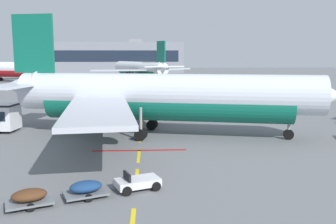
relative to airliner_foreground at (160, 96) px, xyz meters
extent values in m
plane|color=slate|center=(19.99, 11.94, -3.95)|extent=(400.00, 400.00, 0.00)
cube|color=yellow|center=(-2.01, -13.24, -3.95)|extent=(0.24, 4.00, 0.01)
cube|color=yellow|center=(-2.01, -7.72, -3.95)|extent=(0.24, 4.00, 0.01)
cube|color=yellow|center=(-2.01, -1.20, -3.95)|extent=(0.24, 4.00, 0.01)
cube|color=yellow|center=(-2.01, 5.97, -3.95)|extent=(0.24, 4.00, 0.01)
cube|color=yellow|center=(-2.01, 13.00, -3.95)|extent=(0.24, 4.00, 0.01)
cube|color=yellow|center=(-2.01, 19.90, -3.95)|extent=(0.24, 4.00, 0.01)
cube|color=yellow|center=(-2.01, 26.69, -3.95)|extent=(0.24, 4.00, 0.01)
cube|color=yellow|center=(-2.01, 32.95, -3.95)|extent=(0.24, 4.00, 0.01)
cube|color=yellow|center=(-2.01, 38.91, -3.95)|extent=(0.24, 4.00, 0.01)
cube|color=yellow|center=(-2.01, 46.40, -3.95)|extent=(0.24, 4.00, 0.01)
cube|color=yellow|center=(-2.01, 53.24, -3.95)|extent=(0.24, 4.00, 0.01)
cube|color=yellow|center=(-2.01, 59.87, -3.95)|extent=(0.24, 4.00, 0.01)
cube|color=#B21414|center=(-2.01, -6.06, -3.95)|extent=(8.00, 0.40, 0.01)
cylinder|color=silver|center=(0.57, -0.13, 0.35)|extent=(30.21, 10.25, 3.80)
cylinder|color=#0F604C|center=(0.57, -0.13, -0.69)|extent=(24.67, 8.74, 3.50)
cone|color=silver|center=(15.26, -3.40, 0.35)|extent=(4.23, 4.40, 3.72)
cone|color=silver|center=(-14.80, 3.30, 0.83)|extent=(4.80, 4.07, 3.23)
cube|color=#192333|center=(14.24, -3.17, 1.02)|extent=(2.18, 3.13, 0.60)
cube|color=#0F604C|center=(-13.09, 2.92, 5.25)|extent=(4.37, 1.31, 6.00)
cube|color=silver|center=(-13.08, 6.19, 1.11)|extent=(4.51, 6.94, 0.24)
cube|color=silver|center=(-14.47, -0.06, 1.11)|extent=(4.51, 6.94, 0.24)
cube|color=#B7BCC6|center=(-1.46, 9.03, -0.12)|extent=(13.05, 16.97, 0.36)
cube|color=#B7BCC6|center=(-5.16, -7.56, -0.12)|extent=(6.76, 17.45, 0.36)
cylinder|color=#4C4F54|center=(-2.26, 6.14, -1.57)|extent=(3.58, 2.75, 2.10)
cylinder|color=black|center=(-0.70, 5.79, -1.57)|extent=(0.51, 1.77, 1.79)
cylinder|color=#4C4F54|center=(-4.65, -4.60, -1.57)|extent=(3.58, 2.75, 2.10)
cylinder|color=black|center=(-3.09, -4.95, -1.57)|extent=(0.51, 1.77, 1.79)
cylinder|color=gray|center=(12.19, -2.71, -2.12)|extent=(0.28, 0.28, 2.67)
cylinder|color=black|center=(12.19, -2.71, -3.45)|extent=(1.03, 0.49, 0.99)
cylinder|color=gray|center=(-0.82, 2.85, -2.09)|extent=(0.28, 0.28, 2.61)
cylinder|color=black|center=(-0.74, 3.19, -3.40)|extent=(1.15, 0.58, 1.10)
cylinder|color=black|center=(-0.89, 2.50, -3.40)|extent=(1.15, 0.58, 1.10)
cylinder|color=gray|center=(-1.95, -2.23, -2.09)|extent=(0.28, 0.28, 2.61)
cylinder|color=black|center=(-1.87, -1.89, -3.40)|extent=(1.15, 0.58, 1.10)
cylinder|color=black|center=(-2.02, -2.57, -3.40)|extent=(1.15, 0.58, 1.10)
cylinder|color=maroon|center=(-47.43, 80.94, -0.74)|extent=(24.05, 10.68, 3.45)
cone|color=white|center=(-33.31, 76.40, 0.29)|extent=(4.41, 4.55, 3.67)
cube|color=#192333|center=(-34.29, 76.71, 0.95)|extent=(2.36, 3.16, 0.59)
cube|color=#B7BCC6|center=(-48.60, 90.12, -0.18)|extent=(13.89, 16.22, 0.35)
cylinder|color=#4C4F54|center=(-49.64, 87.35, -1.61)|extent=(3.64, 2.94, 2.07)
cylinder|color=black|center=(-48.14, 86.86, -1.61)|extent=(0.65, 1.71, 1.76)
cylinder|color=gray|center=(-36.26, 77.35, -2.15)|extent=(0.28, 0.28, 2.63)
cylinder|color=black|center=(-36.26, 77.35, -3.46)|extent=(1.01, 0.56, 0.98)
cylinder|color=gray|center=(-48.52, 83.98, -2.12)|extent=(0.28, 0.28, 2.57)
cylinder|color=black|center=(-48.42, 84.31, -3.41)|extent=(1.14, 0.66, 1.08)
cylinder|color=black|center=(-48.63, 83.65, -3.41)|extent=(1.14, 0.66, 1.08)
cylinder|color=white|center=(-4.04, 79.45, 0.30)|extent=(17.21, 28.03, 3.75)
cylinder|color=#0F604C|center=(-4.04, 79.45, -0.74)|extent=(14.36, 23.00, 3.45)
cone|color=white|center=(-10.98, 92.59, 0.30)|extent=(4.87, 4.77, 3.68)
cone|color=white|center=(3.23, 65.70, 0.77)|extent=(4.76, 5.16, 3.19)
cube|color=#192333|center=(-10.50, 91.68, 0.95)|extent=(3.23, 2.71, 0.59)
cube|color=#0F604C|center=(2.42, 67.23, 5.14)|extent=(2.34, 4.01, 5.92)
cube|color=white|center=(-0.05, 65.14, 1.05)|extent=(7.06, 5.75, 0.24)
cube|color=white|center=(5.54, 68.09, 1.05)|extent=(7.06, 5.75, 0.24)
cube|color=#B7BCC6|center=(-9.63, 72.06, -0.17)|extent=(17.31, 7.19, 0.36)
cube|color=#B7BCC6|center=(5.22, 79.90, -0.17)|extent=(14.89, 15.53, 0.36)
cylinder|color=#4C4F54|center=(-6.94, 73.31, -1.60)|extent=(3.31, 3.76, 2.07)
cylinder|color=black|center=(-7.68, 74.71, -1.60)|extent=(1.61, 0.93, 1.76)
cylinder|color=#4C4F54|center=(2.67, 78.39, -1.60)|extent=(3.31, 3.76, 2.07)
cylinder|color=black|center=(1.93, 79.79, -1.60)|extent=(1.61, 0.93, 1.76)
cylinder|color=gray|center=(-9.53, 89.84, -2.15)|extent=(0.28, 0.28, 2.63)
cylinder|color=black|center=(-9.53, 89.84, -3.46)|extent=(0.70, 0.99, 0.98)
cylinder|color=gray|center=(-5.39, 76.51, -2.12)|extent=(0.28, 0.28, 2.58)
cylinder|color=black|center=(-5.69, 76.35, -3.41)|extent=(0.81, 1.12, 1.09)
cylinder|color=black|center=(-5.08, 76.67, -3.41)|extent=(0.81, 1.12, 1.09)
cylinder|color=gray|center=(-0.85, 78.91, -2.12)|extent=(0.28, 0.28, 2.58)
cylinder|color=black|center=(-1.15, 78.74, -3.41)|extent=(0.81, 1.12, 1.09)
cylinder|color=black|center=(-0.54, 79.07, -3.41)|extent=(0.81, 1.12, 1.09)
cylinder|color=black|center=(-16.87, 3.85, -3.45)|extent=(1.03, 0.43, 1.00)
cube|color=silver|center=(-1.89, -15.28, -3.49)|extent=(2.93, 2.27, 0.44)
cube|color=black|center=(-2.49, -15.53, -3.09)|extent=(0.53, 1.08, 0.56)
cylinder|color=black|center=(-1.31, -14.29, -3.67)|extent=(0.59, 0.38, 0.56)
cylinder|color=black|center=(-0.78, -15.59, -3.67)|extent=(0.59, 0.38, 0.56)
cylinder|color=black|center=(-2.99, -14.97, -3.67)|extent=(0.59, 0.38, 0.56)
cylinder|color=black|center=(-2.47, -16.27, -3.67)|extent=(0.59, 0.38, 0.56)
cube|color=slate|center=(-4.76, -16.44, -3.67)|extent=(2.79, 2.29, 0.12)
ellipsoid|color=navy|center=(-4.76, -16.44, -3.29)|extent=(2.14, 1.80, 0.64)
cylinder|color=black|center=(-5.02, -15.82, -3.73)|extent=(0.46, 0.29, 0.44)
cylinder|color=black|center=(-4.51, -17.07, -3.73)|extent=(0.46, 0.29, 0.44)
cube|color=slate|center=(-7.54, -17.56, -3.67)|extent=(2.79, 2.29, 0.12)
ellipsoid|color=#4C2D19|center=(-7.54, -17.56, -3.29)|extent=(2.14, 1.80, 0.64)
cylinder|color=black|center=(-7.80, -16.94, -3.73)|extent=(0.46, 0.29, 0.44)
cylinder|color=black|center=(-7.29, -18.19, -3.73)|extent=(0.46, 0.29, 0.44)
cube|color=gray|center=(-16.76, 144.44, 3.19)|extent=(64.34, 18.59, 14.29)
cube|color=#192333|center=(-16.76, 135.09, 3.91)|extent=(59.19, 0.12, 5.14)
cube|color=gray|center=(-7.11, 144.44, 11.14)|extent=(6.00, 5.00, 1.60)
camera|label=1|loc=(-1.19, -36.43, 4.00)|focal=39.24mm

